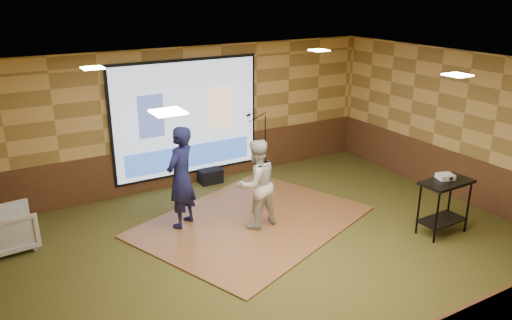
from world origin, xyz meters
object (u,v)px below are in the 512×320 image
dance_floor (252,221)px  projector (445,176)px  duffel_bag (210,176)px  mic_stand (263,156)px  projector_screen (187,119)px  av_table (445,196)px  banquet_chair (11,229)px  player_left (181,177)px  player_right (256,184)px

dance_floor → projector: size_ratio=14.62×
projector → duffel_bag: bearing=139.8°
mic_stand → projector_screen: bearing=175.6°
projector → mic_stand: (-1.37, 3.90, -0.55)m
av_table → mic_stand: (-1.32, 3.98, -0.21)m
banquet_chair → duffel_bag: 4.27m
banquet_chair → duffel_bag: bearing=-80.7°
dance_floor → mic_stand: bearing=54.3°
mic_stand → banquet_chair: size_ratio=1.95×
dance_floor → player_left: size_ratio=2.12×
projector → dance_floor: bearing=162.4°
player_right → av_table: 3.31m
projector_screen → dance_floor: projector_screen is taller
projector_screen → player_left: bearing=-116.3°
player_right → banquet_chair: bearing=-24.8°
banquet_chair → duffel_bag: size_ratio=1.57×
player_right → av_table: bearing=140.1°
player_left → projector: 4.64m
dance_floor → projector: projector is taller
projector_screen → banquet_chair: size_ratio=4.20×
projector_screen → dance_floor: 2.80m
projector_screen → av_table: (2.96, -4.43, -0.77)m
dance_floor → player_left: bearing=156.9°
player_left → av_table: 4.66m
projector → banquet_chair: size_ratio=0.34×
av_table → duffel_bag: av_table is taller
player_right → av_table: size_ratio=1.64×
player_right → duffel_bag: bearing=-100.4°
projector_screen → mic_stand: (1.63, -0.44, -0.98)m
dance_floor → player_right: player_right is taller
av_table → duffel_bag: size_ratio=1.98×
player_right → av_table: player_right is taller
projector → duffel_bag: size_ratio=0.54×
projector → mic_stand: mic_stand is taller
dance_floor → duffel_bag: (0.17, 2.19, 0.14)m
player_left → player_right: bearing=113.5°
player_left → banquet_chair: bearing=-48.9°
dance_floor → av_table: bearing=-37.1°
player_right → mic_stand: 2.58m
player_left → banquet_chair: player_left is taller
player_left → mic_stand: player_left is taller
av_table → dance_floor: bearing=142.9°
player_left → av_table: (3.89, -2.55, -0.26)m
projector_screen → mic_stand: bearing=-15.2°
dance_floor → player_right: size_ratio=2.42×
av_table → banquet_chair: size_ratio=1.26×
dance_floor → mic_stand: size_ratio=2.57×
player_right → banquet_chair: size_ratio=2.07×
player_left → banquet_chair: (-2.79, 0.67, -0.60)m
projector_screen → player_left: projector_screen is taller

